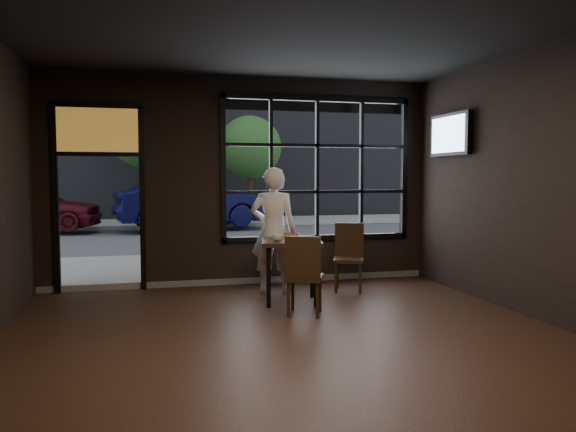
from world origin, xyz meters
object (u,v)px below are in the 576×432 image
object	(u,v)px
chair_near	(305,275)
man	(273,230)
navy_car	(193,202)
cafe_table	(291,271)

from	to	relation	value
chair_near	man	size ratio (longest dim) A/B	0.54
man	navy_car	bearing A→B (deg)	-69.71
chair_near	cafe_table	bearing A→B (deg)	-68.25
cafe_table	man	world-z (taller)	man
chair_near	man	world-z (taller)	man
chair_near	navy_car	bearing A→B (deg)	-64.85
cafe_table	chair_near	xyz separation A→B (m)	(-0.01, -0.69, 0.07)
cafe_table	chair_near	bearing A→B (deg)	-79.08
chair_near	navy_car	size ratio (longest dim) A/B	0.21
cafe_table	man	size ratio (longest dim) A/B	0.47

